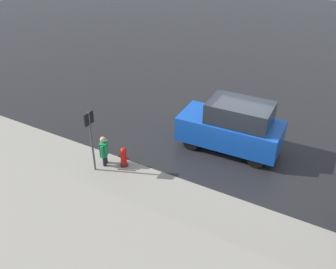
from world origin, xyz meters
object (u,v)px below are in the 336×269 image
object	(u,v)px
fire_hydrant	(124,157)
sign_post	(91,133)
pedestrian	(104,150)
moving_hatchback	(233,126)

from	to	relation	value
fire_hydrant	sign_post	xyz separation A→B (m)	(0.76, 0.73, 1.18)
sign_post	pedestrian	bearing A→B (deg)	-104.80
fire_hydrant	pedestrian	distance (m)	0.76
pedestrian	sign_post	bearing A→B (deg)	75.20
moving_hatchback	pedestrian	xyz separation A→B (m)	(3.62, 3.29, -0.34)
fire_hydrant	sign_post	world-z (taller)	sign_post
pedestrian	sign_post	size ratio (longest dim) A/B	0.51
moving_hatchback	sign_post	xyz separation A→B (m)	(3.74, 3.73, 0.55)
fire_hydrant	sign_post	bearing A→B (deg)	43.66
sign_post	fire_hydrant	bearing A→B (deg)	-136.34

